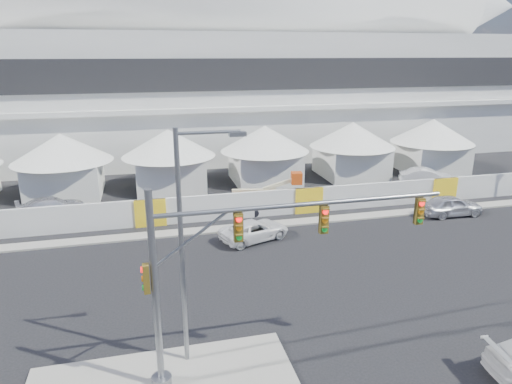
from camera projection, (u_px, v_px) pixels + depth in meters
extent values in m
plane|color=black|center=(294.00, 326.00, 20.86)|extent=(160.00, 160.00, 0.00)
cube|color=gray|center=(479.00, 206.00, 37.02)|extent=(80.00, 1.20, 0.12)
cube|color=silver|center=(252.00, 92.00, 59.61)|extent=(80.00, 24.00, 14.00)
cube|color=black|center=(278.00, 74.00, 47.51)|extent=(68.00, 0.30, 3.20)
cube|color=silver|center=(279.00, 108.00, 48.31)|extent=(72.00, 0.80, 0.50)
cylinder|color=silver|center=(255.00, 2.00, 54.58)|extent=(57.60, 8.40, 8.40)
cylinder|color=silver|center=(271.00, 6.00, 55.16)|extent=(51.60, 6.80, 6.80)
cylinder|color=silver|center=(287.00, 10.00, 55.74)|extent=(45.60, 5.20, 5.20)
cone|color=silver|center=(489.00, 6.00, 62.02)|extent=(8.00, 7.60, 7.60)
cube|color=silver|center=(65.00, 178.00, 39.72)|extent=(6.00, 6.00, 3.00)
cone|color=silver|center=(61.00, 148.00, 38.93)|extent=(8.40, 8.40, 2.40)
cube|color=silver|center=(170.00, 172.00, 41.78)|extent=(6.00, 6.00, 3.00)
cone|color=silver|center=(168.00, 143.00, 40.98)|extent=(8.40, 8.40, 2.40)
cube|color=silver|center=(265.00, 166.00, 43.84)|extent=(6.00, 6.00, 3.00)
cone|color=silver|center=(265.00, 138.00, 43.04)|extent=(8.40, 8.40, 2.40)
cube|color=silver|center=(351.00, 161.00, 45.90)|extent=(6.00, 6.00, 3.00)
cone|color=silver|center=(353.00, 134.00, 45.10)|extent=(8.40, 8.40, 2.40)
cube|color=silver|center=(430.00, 156.00, 47.95)|extent=(6.00, 6.00, 3.00)
cone|color=silver|center=(433.00, 131.00, 47.16)|extent=(8.40, 8.40, 2.40)
cube|color=silver|center=(308.00, 200.00, 35.40)|extent=(70.00, 0.25, 2.00)
imported|color=silver|center=(451.00, 205.00, 34.80)|extent=(1.99, 4.72, 1.59)
imported|color=silver|center=(254.00, 230.00, 30.34)|extent=(3.66, 5.23, 1.33)
imported|color=silver|center=(427.00, 177.00, 42.63)|extent=(3.43, 5.16, 1.61)
imported|color=black|center=(502.00, 181.00, 41.93)|extent=(1.66, 3.93, 1.33)
imported|color=silver|center=(52.00, 206.00, 34.83)|extent=(3.33, 5.27, 1.42)
cylinder|color=slate|center=(155.00, 294.00, 15.83)|extent=(0.25, 0.25, 7.63)
cylinder|color=slate|center=(162.00, 381.00, 16.89)|extent=(0.74, 0.74, 0.40)
cylinder|color=slate|center=(305.00, 204.00, 16.22)|extent=(10.79, 0.17, 0.17)
cube|color=#594714|center=(238.00, 227.00, 15.85)|extent=(0.32, 0.22, 1.05)
cube|color=#594714|center=(324.00, 220.00, 16.58)|extent=(0.32, 0.22, 1.05)
cube|color=#594714|center=(419.00, 211.00, 17.47)|extent=(0.32, 0.22, 1.05)
cube|color=#594714|center=(146.00, 279.00, 15.58)|extent=(0.22, 0.32, 1.05)
cylinder|color=slate|center=(182.00, 252.00, 17.06)|extent=(0.19, 0.19, 9.37)
cylinder|color=slate|center=(208.00, 132.00, 16.00)|extent=(2.29, 0.12, 0.12)
cube|color=slate|center=(238.00, 134.00, 16.27)|extent=(0.62, 0.26, 0.16)
cube|color=#BF4312|center=(240.00, 207.00, 35.28)|extent=(3.45, 2.02, 0.99)
cube|color=beige|center=(254.00, 190.00, 35.15)|extent=(3.42, 0.95, 0.31)
cube|color=beige|center=(279.00, 182.00, 35.44)|extent=(2.65, 0.76, 1.09)
cube|color=#BF4312|center=(294.00, 175.00, 35.60)|extent=(0.95, 0.95, 0.90)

